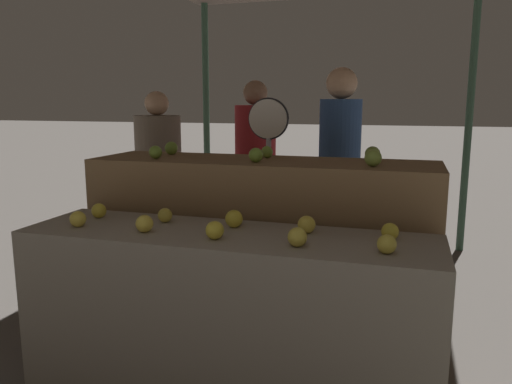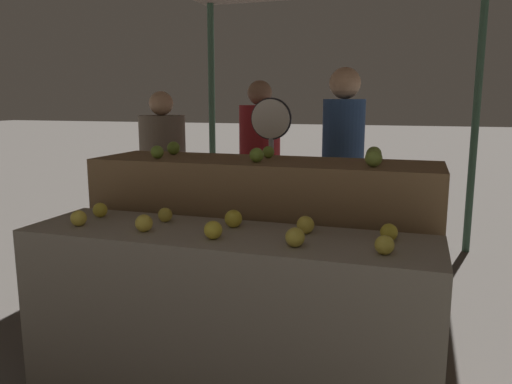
# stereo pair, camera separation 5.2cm
# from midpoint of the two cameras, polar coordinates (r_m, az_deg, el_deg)

# --- Properties ---
(display_counter_front) EXTENTS (2.00, 0.55, 0.84)m
(display_counter_front) POSITION_cam_midpoint_polar(r_m,az_deg,el_deg) (2.52, -2.85, -14.00)
(display_counter_front) COLOR gray
(display_counter_front) RESTS_ON ground_plane
(display_counter_back) EXTENTS (2.00, 0.55, 1.13)m
(display_counter_back) POSITION_cam_midpoint_polar(r_m,az_deg,el_deg) (3.01, 1.25, -7.06)
(display_counter_back) COLOR olive
(display_counter_back) RESTS_ON ground_plane
(apple_front_0) EXTENTS (0.08, 0.08, 0.08)m
(apple_front_0) POSITION_cam_midpoint_polar(r_m,az_deg,el_deg) (2.65, -19.08, -2.85)
(apple_front_0) COLOR yellow
(apple_front_0) RESTS_ON display_counter_front
(apple_front_1) EXTENTS (0.08, 0.08, 0.08)m
(apple_front_1) POSITION_cam_midpoint_polar(r_m,az_deg,el_deg) (2.45, -12.09, -3.50)
(apple_front_1) COLOR yellow
(apple_front_1) RESTS_ON display_counter_front
(apple_front_2) EXTENTS (0.08, 0.08, 0.08)m
(apple_front_2) POSITION_cam_midpoint_polar(r_m,az_deg,el_deg) (2.27, -4.26, -4.35)
(apple_front_2) COLOR gold
(apple_front_2) RESTS_ON display_counter_front
(apple_front_3) EXTENTS (0.09, 0.09, 0.09)m
(apple_front_3) POSITION_cam_midpoint_polar(r_m,az_deg,el_deg) (2.16, 5.18, -5.17)
(apple_front_3) COLOR gold
(apple_front_3) RESTS_ON display_counter_front
(apple_front_4) EXTENTS (0.08, 0.08, 0.08)m
(apple_front_4) POSITION_cam_midpoint_polar(r_m,az_deg,el_deg) (2.12, 15.16, -5.86)
(apple_front_4) COLOR gold
(apple_front_4) RESTS_ON display_counter_front
(apple_front_5) EXTENTS (0.08, 0.08, 0.08)m
(apple_front_5) POSITION_cam_midpoint_polar(r_m,az_deg,el_deg) (2.81, -16.89, -1.98)
(apple_front_5) COLOR gold
(apple_front_5) RESTS_ON display_counter_front
(apple_front_6) EXTENTS (0.07, 0.07, 0.07)m
(apple_front_6) POSITION_cam_midpoint_polar(r_m,az_deg,el_deg) (2.63, -9.78, -2.59)
(apple_front_6) COLOR gold
(apple_front_6) RESTS_ON display_counter_front
(apple_front_7) EXTENTS (0.09, 0.09, 0.09)m
(apple_front_7) POSITION_cam_midpoint_polar(r_m,az_deg,el_deg) (2.47, -1.93, -3.07)
(apple_front_7) COLOR gold
(apple_front_7) RESTS_ON display_counter_front
(apple_front_8) EXTENTS (0.08, 0.08, 0.08)m
(apple_front_8) POSITION_cam_midpoint_polar(r_m,az_deg,el_deg) (2.37, 6.31, -3.75)
(apple_front_8) COLOR yellow
(apple_front_8) RESTS_ON display_counter_front
(apple_front_9) EXTENTS (0.08, 0.08, 0.08)m
(apple_front_9) POSITION_cam_midpoint_polar(r_m,az_deg,el_deg) (2.32, 15.58, -4.46)
(apple_front_9) COLOR gold
(apple_front_9) RESTS_ON display_counter_front
(apple_back_0) EXTENTS (0.08, 0.08, 0.08)m
(apple_back_0) POSITION_cam_midpoint_polar(r_m,az_deg,el_deg) (3.01, -10.74, 4.52)
(apple_back_0) COLOR #7AA338
(apple_back_0) RESTS_ON display_counter_back
(apple_back_1) EXTENTS (0.08, 0.08, 0.08)m
(apple_back_1) POSITION_cam_midpoint_polar(r_m,az_deg,el_deg) (2.77, 0.64, 4.25)
(apple_back_1) COLOR #7AA338
(apple_back_1) RESTS_ON display_counter_back
(apple_back_2) EXTENTS (0.09, 0.09, 0.09)m
(apple_back_2) POSITION_cam_midpoint_polar(r_m,az_deg,el_deg) (2.66, 13.85, 3.77)
(apple_back_2) COLOR #8EB247
(apple_back_2) RESTS_ON display_counter_back
(apple_back_3) EXTENTS (0.08, 0.08, 0.08)m
(apple_back_3) POSITION_cam_midpoint_polar(r_m,az_deg,el_deg) (3.22, -8.95, 4.99)
(apple_back_3) COLOR #7AA338
(apple_back_3) RESTS_ON display_counter_back
(apple_back_4) EXTENTS (0.07, 0.07, 0.07)m
(apple_back_4) POSITION_cam_midpoint_polar(r_m,az_deg,el_deg) (2.99, 1.89, 4.59)
(apple_back_4) COLOR #84AD3D
(apple_back_4) RESTS_ON display_counter_back
(apple_back_5) EXTENTS (0.09, 0.09, 0.09)m
(apple_back_5) POSITION_cam_midpoint_polar(r_m,az_deg,el_deg) (2.88, 13.83, 4.23)
(apple_back_5) COLOR #8EB247
(apple_back_5) RESTS_ON display_counter_back
(produce_scale) EXTENTS (0.29, 0.20, 1.49)m
(produce_scale) POSITION_cam_midpoint_polar(r_m,az_deg,el_deg) (3.45, 2.13, 4.01)
(produce_scale) COLOR #99999E
(produce_scale) RESTS_ON ground_plane
(person_vendor_at_scale) EXTENTS (0.40, 0.40, 1.70)m
(person_vendor_at_scale) POSITION_cam_midpoint_polar(r_m,az_deg,el_deg) (3.71, 10.26, 3.03)
(person_vendor_at_scale) COLOR #2D2D38
(person_vendor_at_scale) RESTS_ON ground_plane
(person_customer_left) EXTENTS (0.39, 0.39, 1.64)m
(person_customer_left) POSITION_cam_midpoint_polar(r_m,az_deg,el_deg) (4.51, 0.76, 3.73)
(person_customer_left) COLOR #2D2D38
(person_customer_left) RESTS_ON ground_plane
(person_customer_right) EXTENTS (0.49, 0.49, 1.55)m
(person_customer_right) POSITION_cam_midpoint_polar(r_m,az_deg,el_deg) (4.40, -10.21, 2.54)
(person_customer_right) COLOR #2D2D38
(person_customer_right) RESTS_ON ground_plane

